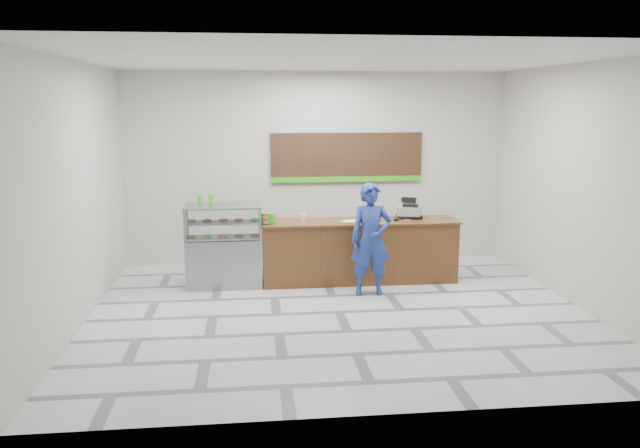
{
  "coord_description": "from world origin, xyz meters",
  "views": [
    {
      "loc": [
        -1.21,
        -8.41,
        2.93
      ],
      "look_at": [
        -0.18,
        0.9,
        1.11
      ],
      "focal_mm": 35.0,
      "sensor_mm": 36.0,
      "label": 1
    }
  ],
  "objects": [
    {
      "name": "promo_box",
      "position": [
        -0.95,
        1.43,
        1.12
      ],
      "size": [
        0.23,
        0.2,
        0.18
      ],
      "primitive_type": "cube",
      "rotation": [
        0.0,
        0.0,
        -0.37
      ],
      "color": "green",
      "rests_on": "sales_counter"
    },
    {
      "name": "customer",
      "position": [
        0.6,
        0.82,
        0.87
      ],
      "size": [
        0.65,
        0.44,
        1.74
      ],
      "primitive_type": "imported",
      "rotation": [
        0.0,
        0.0,
        -0.04
      ],
      "color": "navy",
      "rests_on": "floor"
    },
    {
      "name": "green_cup_left",
      "position": [
        -2.04,
        1.82,
        1.39
      ],
      "size": [
        0.08,
        0.08,
        0.13
      ],
      "primitive_type": "cylinder",
      "color": "green",
      "rests_on": "display_case"
    },
    {
      "name": "donut_decal",
      "position": [
        1.34,
        1.55,
        1.03
      ],
      "size": [
        0.16,
        0.16,
        0.0
      ],
      "primitive_type": "cylinder",
      "color": "#FF5C8C",
      "rests_on": "sales_counter"
    },
    {
      "name": "display_case",
      "position": [
        -1.67,
        1.55,
        0.68
      ],
      "size": [
        1.22,
        0.72,
        1.33
      ],
      "color": "gray",
      "rests_on": "floor"
    },
    {
      "name": "ceiling",
      "position": [
        0.0,
        0.0,
        3.5
      ],
      "size": [
        7.0,
        7.0,
        0.0
      ],
      "primitive_type": "plane",
      "rotation": [
        3.14,
        0.0,
        0.0
      ],
      "color": "silver",
      "rests_on": "back_wall"
    },
    {
      "name": "menu_board",
      "position": [
        0.55,
        2.96,
        1.93
      ],
      "size": [
        2.8,
        0.06,
        0.9
      ],
      "color": "black",
      "rests_on": "back_wall"
    },
    {
      "name": "green_cup_right",
      "position": [
        -1.85,
        1.69,
        1.41
      ],
      "size": [
        0.1,
        0.1,
        0.15
      ],
      "primitive_type": "cylinder",
      "color": "green",
      "rests_on": "display_case"
    },
    {
      "name": "straw_cup",
      "position": [
        -0.37,
        1.65,
        1.09
      ],
      "size": [
        0.08,
        0.08,
        0.12
      ],
      "primitive_type": "cylinder",
      "color": "silver",
      "rests_on": "sales_counter"
    },
    {
      "name": "serving_tray",
      "position": [
        0.38,
        1.43,
        1.04
      ],
      "size": [
        0.39,
        0.34,
        0.02
      ],
      "rotation": [
        0.0,
        0.0,
        0.32
      ],
      "color": "#56B116",
      "rests_on": "sales_counter"
    },
    {
      "name": "napkin_box",
      "position": [
        -0.95,
        1.51,
        1.09
      ],
      "size": [
        0.17,
        0.17,
        0.11
      ],
      "primitive_type": "cube",
      "rotation": [
        0.0,
        0.0,
        0.32
      ],
      "color": "white",
      "rests_on": "sales_counter"
    },
    {
      "name": "card_terminal",
      "position": [
        1.15,
        1.49,
        1.05
      ],
      "size": [
        0.11,
        0.17,
        0.04
      ],
      "primitive_type": "cube",
      "rotation": [
        0.0,
        0.0,
        -0.24
      ],
      "color": "black",
      "rests_on": "sales_counter"
    },
    {
      "name": "floor",
      "position": [
        0.0,
        0.0,
        0.0
      ],
      "size": [
        7.0,
        7.0,
        0.0
      ],
      "primitive_type": "plane",
      "color": "silver",
      "rests_on": "ground"
    },
    {
      "name": "sales_counter",
      "position": [
        0.55,
        1.55,
        0.52
      ],
      "size": [
        3.26,
        0.76,
        1.03
      ],
      "color": "brown",
      "rests_on": "floor"
    },
    {
      "name": "cash_register",
      "position": [
        1.42,
        1.71,
        1.16
      ],
      "size": [
        0.48,
        0.49,
        0.35
      ],
      "rotation": [
        0.0,
        0.0,
        -0.34
      ],
      "color": "black",
      "rests_on": "sales_counter"
    },
    {
      "name": "back_wall",
      "position": [
        0.0,
        3.0,
        1.75
      ],
      "size": [
        7.0,
        0.0,
        7.0
      ],
      "primitive_type": "plane",
      "rotation": [
        1.57,
        0.0,
        0.0
      ],
      "color": "beige",
      "rests_on": "floor"
    }
  ]
}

